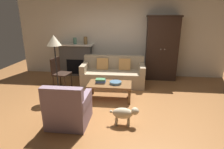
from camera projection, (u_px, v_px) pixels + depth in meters
The scene contains 14 objects.
ground_plane at pixel (111, 105), 4.49m from camera, with size 9.60×9.60×0.00m, color #9E6638.
back_wall at pixel (120, 36), 6.48m from camera, with size 7.20×0.10×2.80m, color silver.
fireplace at pixel (76, 59), 6.66m from camera, with size 1.26×0.48×1.12m.
armoire at pixel (161, 48), 6.12m from camera, with size 1.06×0.57×2.08m.
couch at pixel (113, 74), 5.80m from camera, with size 1.94×0.89×0.86m.
coffee_table at pixel (110, 85), 4.75m from camera, with size 1.10×0.60×0.42m.
fruit_bowl at pixel (116, 83), 4.70m from camera, with size 0.30×0.30×0.06m, color slate.
book_stack at pixel (101, 81), 4.76m from camera, with size 0.26×0.19×0.11m.
mantel_vase_jade at pixel (75, 41), 6.45m from camera, with size 0.12×0.12×0.22m, color slate.
mantel_vase_bronze at pixel (86, 40), 6.40m from camera, with size 0.13×0.13×0.26m, color olive.
armchair_near_left at pixel (68, 110), 3.64m from camera, with size 0.78×0.77×0.88m.
side_chair_wooden at pixel (59, 71), 5.47m from camera, with size 0.51×0.51×0.90m.
floor_lamp at pixel (54, 44), 4.60m from camera, with size 0.36×0.36×1.62m.
dog at pixel (124, 113), 3.63m from camera, with size 0.57×0.20×0.39m.
Camera 1 is at (0.48, -4.02, 2.08)m, focal length 29.79 mm.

